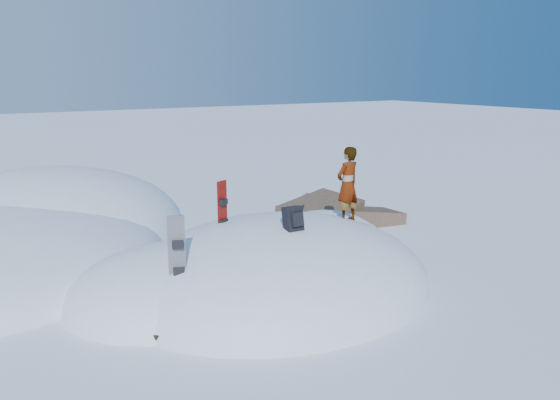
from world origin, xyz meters
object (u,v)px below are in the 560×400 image
snowboard_red (223,214)px  backpack (294,219)px  person (348,185)px  snowboard_dark (178,260)px

snowboard_red → backpack: 1.74m
snowboard_red → person: (2.82, -0.78, 0.49)m
snowboard_red → snowboard_dark: 2.18m
snowboard_red → snowboard_dark: (-1.62, -1.42, -0.34)m
snowboard_dark → snowboard_red: bearing=65.2°
snowboard_red → backpack: (0.85, -1.51, 0.12)m
backpack → snowboard_red: bearing=121.6°
snowboard_dark → person: (4.44, 0.63, 0.83)m
snowboard_red → snowboard_dark: size_ratio=0.89×
snowboard_red → backpack: bearing=-83.9°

